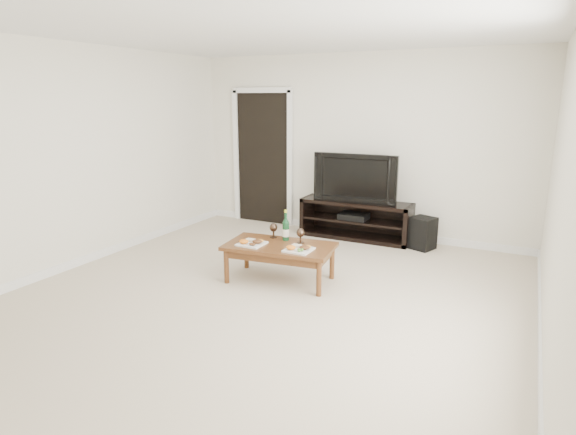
# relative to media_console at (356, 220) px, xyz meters

# --- Properties ---
(floor) EXTENTS (5.50, 5.50, 0.00)m
(floor) POSITION_rel_media_console_xyz_m (-0.11, -2.50, -0.28)
(floor) COLOR #BEB099
(floor) RESTS_ON ground
(back_wall) EXTENTS (5.00, 0.04, 2.60)m
(back_wall) POSITION_rel_media_console_xyz_m (-0.11, 0.27, 1.02)
(back_wall) COLOR white
(back_wall) RESTS_ON ground
(ceiling) EXTENTS (5.00, 5.50, 0.04)m
(ceiling) POSITION_rel_media_console_xyz_m (-0.11, -2.50, 2.35)
(ceiling) COLOR white
(ceiling) RESTS_ON back_wall
(doorway) EXTENTS (0.90, 0.02, 2.05)m
(doorway) POSITION_rel_media_console_xyz_m (-1.66, 0.24, 0.75)
(doorway) COLOR black
(doorway) RESTS_ON ground
(media_console) EXTENTS (1.58, 0.45, 0.55)m
(media_console) POSITION_rel_media_console_xyz_m (0.00, 0.00, 0.00)
(media_console) COLOR black
(media_console) RESTS_ON ground
(television) EXTENTS (1.19, 0.21, 0.68)m
(television) POSITION_rel_media_console_xyz_m (0.00, 0.00, 0.62)
(television) COLOR black
(television) RESTS_ON media_console
(av_receiver) EXTENTS (0.40, 0.30, 0.08)m
(av_receiver) POSITION_rel_media_console_xyz_m (-0.02, -0.01, 0.05)
(av_receiver) COLOR black
(av_receiver) RESTS_ON media_console
(subwoofer) EXTENTS (0.37, 0.37, 0.43)m
(subwoofer) POSITION_rel_media_console_xyz_m (0.97, -0.08, -0.06)
(subwoofer) COLOR black
(subwoofer) RESTS_ON ground
(coffee_table) EXTENTS (1.24, 0.77, 0.42)m
(coffee_table) POSITION_rel_media_console_xyz_m (-0.20, -1.97, -0.07)
(coffee_table) COLOR #5B3219
(coffee_table) RESTS_ON ground
(plate_left) EXTENTS (0.27, 0.27, 0.07)m
(plate_left) POSITION_rel_media_console_xyz_m (-0.47, -2.11, 0.18)
(plate_left) COLOR white
(plate_left) RESTS_ON coffee_table
(plate_right) EXTENTS (0.27, 0.27, 0.07)m
(plate_right) POSITION_rel_media_console_xyz_m (0.08, -2.07, 0.18)
(plate_right) COLOR white
(plate_right) RESTS_ON coffee_table
(wine_bottle) EXTENTS (0.07, 0.07, 0.35)m
(wine_bottle) POSITION_rel_media_console_xyz_m (-0.21, -1.79, 0.32)
(wine_bottle) COLOR #0F391D
(wine_bottle) RESTS_ON coffee_table
(goblet_left) EXTENTS (0.09, 0.09, 0.17)m
(goblet_left) POSITION_rel_media_console_xyz_m (-0.38, -1.77, 0.23)
(goblet_left) COLOR #3D2C21
(goblet_left) RESTS_ON coffee_table
(goblet_right) EXTENTS (0.09, 0.09, 0.17)m
(goblet_right) POSITION_rel_media_console_xyz_m (-0.02, -1.82, 0.23)
(goblet_right) COLOR #3D2C21
(goblet_right) RESTS_ON coffee_table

